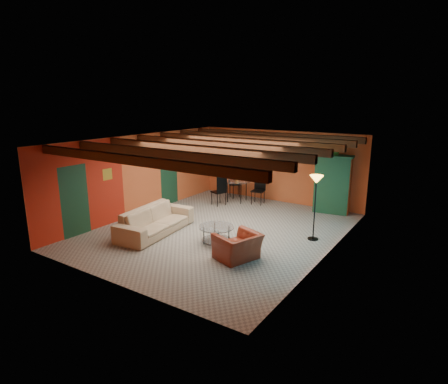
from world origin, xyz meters
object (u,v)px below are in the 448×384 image
Objects in this scene: sofa at (156,220)px; dining_table at (237,187)px; armoire at (334,185)px; potted_plant at (336,150)px; armchair at (238,246)px; vase at (237,170)px; coffee_table at (216,235)px; floor_lamp at (315,208)px.

dining_table is (0.18, 4.28, 0.19)m from sofa.
armoire is 1.21m from potted_plant.
dining_table reaches higher than armchair.
potted_plant is at bearing 0.00° from armoire.
armchair is at bearing -106.48° from armoire.
armchair is 5.40m from vase.
coffee_table is 0.50× the size of armoire.
vase is (-3.88, 2.24, 0.31)m from floor_lamp.
coffee_table is 0.44× the size of dining_table.
floor_lamp is at bearing -91.12° from armoire.
vase reaches higher than coffee_table.
sofa is 1.19× the size of dining_table.
floor_lamp is 10.53× the size of vase.
armchair is 5.25m from armoire.
sofa is at bearing -92.47° from vase.
dining_table is at bearing -169.79° from potted_plant.
sofa is 1.99m from coffee_table.
sofa is 4.28m from dining_table.
potted_plant is at bearing -43.17° from sofa.
armchair is (2.97, -0.26, -0.05)m from sofa.
dining_table is at bearing 149.97° from floor_lamp.
armoire is 4.06× the size of potted_plant.
potted_plant is (3.49, 0.63, 1.61)m from dining_table.
sofa is 6.39m from potted_plant.
armoire reaches higher than vase.
armoire is at bearing -43.17° from sofa.
coffee_table is (-1.01, 0.55, -0.08)m from armchair.
vase is (0.18, 4.28, 0.85)m from sofa.
sofa is at bearing -135.57° from armoire.
armoire is 3.56m from vase.
coffee_table is 2.81m from floor_lamp.
armchair reaches higher than coffee_table.
vase reaches higher than sofa.
dining_table is 1.19× the size of floor_lamp.
vase is at bearing -129.07° from armchair.
armoire is (0.70, 5.16, 0.64)m from armchair.
potted_plant is (3.68, 4.91, 1.80)m from sofa.
floor_lamp is at bearing 39.83° from coffee_table.
armoire is (1.71, 4.62, 0.72)m from coffee_table.
armchair is 1.04× the size of coffee_table.
floor_lamp reaches higher than coffee_table.
vase is (-2.79, 4.54, 0.90)m from armchair.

